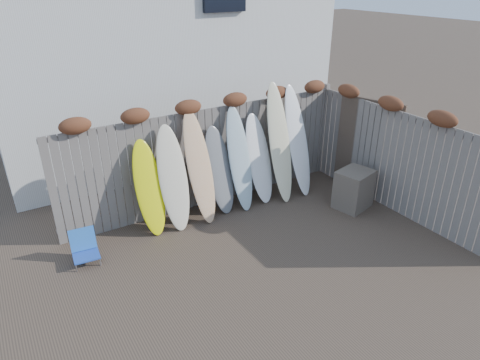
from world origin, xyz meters
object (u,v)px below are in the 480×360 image
beach_chair (84,247)px  lattice_panel (367,147)px  surfboard_0 (149,188)px  wooden_crate (354,189)px

beach_chair → lattice_panel: lattice_panel is taller
lattice_panel → surfboard_0: 4.60m
beach_chair → surfboard_0: size_ratio=0.31×
wooden_crate → surfboard_0: (-3.77, 1.32, 0.46)m
lattice_panel → surfboard_0: lattice_panel is taller
beach_chair → lattice_panel: size_ratio=0.27×
beach_chair → surfboard_0: surfboard_0 is taller
wooden_crate → lattice_panel: 1.06m
lattice_panel → beach_chair: bearing=156.0°
lattice_panel → surfboard_0: bearing=150.4°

